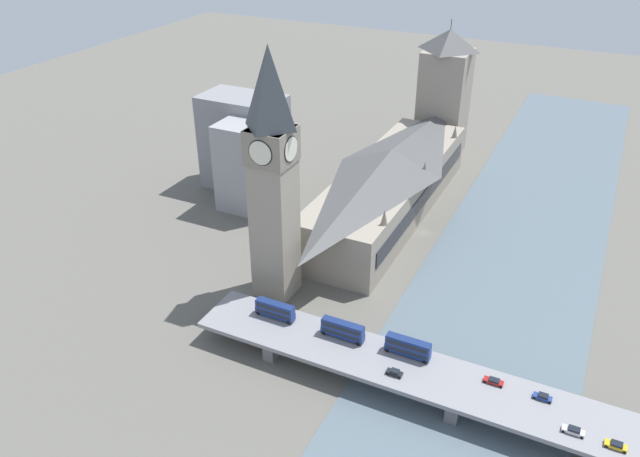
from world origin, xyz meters
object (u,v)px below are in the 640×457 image
(double_decker_bus_lead, at_px, (408,347))
(car_southbound_mid, at_px, (573,430))
(clock_tower, at_px, (273,174))
(parliament_hall, at_px, (390,183))
(car_northbound_mid, at_px, (494,381))
(victoria_tower, at_px, (444,93))
(car_southbound_lead, at_px, (395,372))
(car_southbound_tail, at_px, (616,445))
(road_bridge, at_px, (460,388))
(car_northbound_tail, at_px, (543,397))
(double_decker_bus_rear, at_px, (343,329))
(double_decker_bus_mid, at_px, (275,309))

(double_decker_bus_lead, height_order, car_southbound_mid, double_decker_bus_lead)
(clock_tower, bearing_deg, parliament_hall, -101.58)
(clock_tower, bearing_deg, car_northbound_mid, 165.20)
(car_northbound_mid, bearing_deg, victoria_tower, -68.94)
(clock_tower, distance_m, double_decker_bus_lead, 58.37)
(car_southbound_lead, distance_m, car_southbound_tail, 48.90)
(road_bridge, distance_m, car_northbound_tail, 18.40)
(car_southbound_lead, bearing_deg, car_northbound_mid, -161.04)
(road_bridge, bearing_deg, parliament_hall, -59.51)
(clock_tower, relative_size, car_southbound_mid, 15.85)
(victoria_tower, distance_m, car_northbound_mid, 156.92)
(double_decker_bus_lead, xyz_separation_m, car_southbound_tail, (-48.44, 8.31, -2.00))
(clock_tower, bearing_deg, car_southbound_tail, 164.83)
(clock_tower, relative_size, road_bridge, 0.54)
(double_decker_bus_lead, bearing_deg, victoria_tower, -76.59)
(car_southbound_mid, xyz_separation_m, car_southbound_tail, (-8.43, 0.25, -0.01))
(car_northbound_mid, height_order, car_southbound_lead, car_southbound_lead)
(victoria_tower, relative_size, road_bridge, 0.42)
(car_southbound_tail, bearing_deg, parliament_hall, -46.50)
(parliament_hall, distance_m, car_southbound_lead, 93.63)
(double_decker_bus_lead, xyz_separation_m, double_decker_bus_rear, (17.18, 0.97, 0.01))
(double_decker_bus_rear, xyz_separation_m, car_northbound_mid, (-38.59, -0.46, -2.06))
(clock_tower, bearing_deg, double_decker_bus_lead, 159.52)
(clock_tower, bearing_deg, road_bridge, 160.51)
(parliament_hall, height_order, car_southbound_mid, parliament_hall)
(road_bridge, distance_m, car_southbound_tail, 34.15)
(car_northbound_tail, bearing_deg, car_southbound_lead, 12.42)
(car_northbound_tail, xyz_separation_m, car_southbound_lead, (33.01, 7.27, 0.03))
(car_northbound_tail, bearing_deg, car_northbound_mid, -1.24)
(car_northbound_mid, relative_size, car_southbound_mid, 0.99)
(parliament_hall, height_order, clock_tower, clock_tower)
(double_decker_bus_lead, bearing_deg, road_bridge, 163.80)
(car_northbound_mid, bearing_deg, car_southbound_tail, 163.90)
(victoria_tower, distance_m, road_bridge, 158.38)
(double_decker_bus_mid, relative_size, car_southbound_mid, 2.39)
(car_southbound_mid, bearing_deg, car_northbound_mid, -22.10)
(road_bridge, bearing_deg, car_southbound_mid, 171.45)
(clock_tower, height_order, car_northbound_mid, clock_tower)
(double_decker_bus_lead, bearing_deg, car_southbound_lead, 86.76)
(victoria_tower, distance_m, car_northbound_tail, 161.44)
(road_bridge, distance_m, car_northbound_mid, 7.99)
(clock_tower, relative_size, car_southbound_tail, 16.70)
(car_northbound_tail, height_order, car_southbound_tail, car_northbound_tail)
(double_decker_bus_rear, height_order, car_northbound_mid, double_decker_bus_rear)
(clock_tower, relative_size, car_northbound_mid, 16.02)
(clock_tower, xyz_separation_m, double_decker_bus_rear, (-29.87, 18.54, -29.72))
(double_decker_bus_mid, distance_m, double_decker_bus_rear, 19.74)
(parliament_hall, height_order, victoria_tower, victoria_tower)
(double_decker_bus_lead, relative_size, car_northbound_tail, 2.73)
(car_northbound_tail, distance_m, car_southbound_tail, 17.60)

